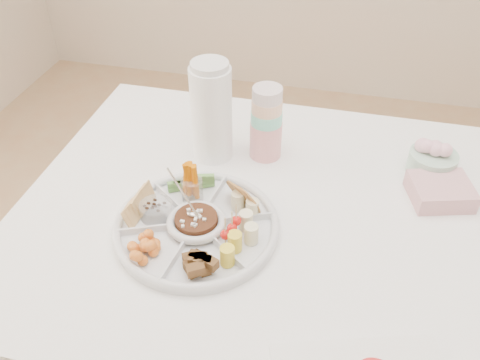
# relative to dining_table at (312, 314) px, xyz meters

# --- Properties ---
(dining_table) EXTENTS (1.52, 1.02, 0.76)m
(dining_table) POSITION_rel_dining_table_xyz_m (0.00, 0.00, 0.00)
(dining_table) COLOR white
(dining_table) RESTS_ON floor
(party_tray) EXTENTS (0.50, 0.50, 0.04)m
(party_tray) POSITION_rel_dining_table_xyz_m (-0.29, -0.11, 0.40)
(party_tray) COLOR silver
(party_tray) RESTS_ON dining_table
(bean_dip) EXTENTS (0.13, 0.13, 0.04)m
(bean_dip) POSITION_rel_dining_table_xyz_m (-0.29, -0.11, 0.41)
(bean_dip) COLOR #492110
(bean_dip) RESTS_ON party_tray
(tortillas) EXTENTS (0.14, 0.14, 0.06)m
(tortillas) POSITION_rel_dining_table_xyz_m (-0.21, -0.01, 0.42)
(tortillas) COLOR #BB6934
(tortillas) RESTS_ON party_tray
(carrot_cucumber) EXTENTS (0.14, 0.14, 0.09)m
(carrot_cucumber) POSITION_rel_dining_table_xyz_m (-0.34, 0.01, 0.44)
(carrot_cucumber) COLOR #CF6300
(carrot_cucumber) RESTS_ON party_tray
(pita_raisins) EXTENTS (0.14, 0.14, 0.06)m
(pita_raisins) POSITION_rel_dining_table_xyz_m (-0.42, -0.10, 0.42)
(pita_raisins) COLOR tan
(pita_raisins) RESTS_ON party_tray
(cherries) EXTENTS (0.14, 0.14, 0.04)m
(cherries) POSITION_rel_dining_table_xyz_m (-0.37, -0.22, 0.42)
(cherries) COLOR orange
(cherries) RESTS_ON party_tray
(granola_chunks) EXTENTS (0.13, 0.13, 0.04)m
(granola_chunks) POSITION_rel_dining_table_xyz_m (-0.24, -0.23, 0.42)
(granola_chunks) COLOR brown
(granola_chunks) RESTS_ON party_tray
(banana_tomato) EXTENTS (0.14, 0.14, 0.09)m
(banana_tomato) POSITION_rel_dining_table_xyz_m (-0.16, -0.13, 0.44)
(banana_tomato) COLOR #ECEA83
(banana_tomato) RESTS_ON party_tray
(cup_stack) EXTENTS (0.11, 0.11, 0.24)m
(cup_stack) POSITION_rel_dining_table_xyz_m (-0.19, 0.22, 0.50)
(cup_stack) COLOR silver
(cup_stack) RESTS_ON dining_table
(thermos) EXTENTS (0.14, 0.14, 0.29)m
(thermos) POSITION_rel_dining_table_xyz_m (-0.34, 0.19, 0.52)
(thermos) COLOR white
(thermos) RESTS_ON dining_table
(flower_bowl) EXTENTS (0.15, 0.15, 0.09)m
(flower_bowl) POSITION_rel_dining_table_xyz_m (0.25, 0.25, 0.43)
(flower_bowl) COLOR #9ED5B0
(flower_bowl) RESTS_ON dining_table
(napkin_stack) EXTENTS (0.17, 0.16, 0.05)m
(napkin_stack) POSITION_rel_dining_table_xyz_m (0.27, 0.14, 0.40)
(napkin_stack) COLOR #D599A0
(napkin_stack) RESTS_ON dining_table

